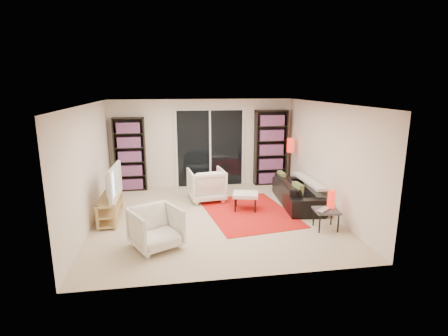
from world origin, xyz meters
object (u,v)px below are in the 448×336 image
at_px(tv_stand, 110,208).
at_px(side_table, 326,212).
at_px(sofa, 297,192).
at_px(armchair_back, 206,185).
at_px(bookshelf_right, 271,148).
at_px(ottoman, 246,195).
at_px(armchair_front, 156,228).
at_px(floor_lamp, 290,150).
at_px(bookshelf_left, 130,154).

relative_size(tv_stand, side_table, 2.37).
distance_m(sofa, armchair_back, 2.20).
bearing_deg(armchair_back, sofa, 156.53).
relative_size(bookshelf_right, tv_stand, 1.78).
height_order(tv_stand, ottoman, tv_stand).
bearing_deg(tv_stand, armchair_back, 25.20).
height_order(armchair_back, armchair_front, armchair_back).
distance_m(tv_stand, armchair_back, 2.36).
bearing_deg(bookshelf_right, floor_lamp, -55.03).
bearing_deg(floor_lamp, armchair_front, -138.65).
distance_m(ottoman, floor_lamp, 2.24).
bearing_deg(side_table, armchair_back, 134.59).
bearing_deg(floor_lamp, bookshelf_right, 124.97).
distance_m(tv_stand, ottoman, 2.93).
xyz_separation_m(bookshelf_right, side_table, (0.17, -3.32, -0.70)).
distance_m(tv_stand, side_table, 4.40).
height_order(armchair_front, ottoman, armchair_front).
bearing_deg(armchair_front, bookshelf_left, 74.36).
height_order(ottoman, side_table, same).
bearing_deg(sofa, armchair_front, 124.06).
distance_m(bookshelf_right, side_table, 3.40).
bearing_deg(ottoman, bookshelf_right, 60.17).
distance_m(bookshelf_right, armchair_front, 4.81).
height_order(bookshelf_right, ottoman, bookshelf_right).
distance_m(bookshelf_right, sofa, 1.97).
xyz_separation_m(sofa, armchair_front, (-3.25, -1.80, 0.06)).
distance_m(armchair_back, ottoman, 1.16).
xyz_separation_m(tv_stand, armchair_front, (0.99, -1.44, 0.10)).
bearing_deg(ottoman, floor_lamp, 43.55).
bearing_deg(tv_stand, floor_lamp, 19.99).
height_order(tv_stand, armchair_back, armchair_back).
height_order(bookshelf_right, tv_stand, bookshelf_right).
bearing_deg(armchair_back, bookshelf_right, -155.52).
relative_size(bookshelf_right, floor_lamp, 1.51).
distance_m(sofa, ottoman, 1.32).
bearing_deg(tv_stand, side_table, -15.09).
bearing_deg(tv_stand, armchair_front, -55.62).
distance_m(sofa, side_table, 1.51).
height_order(bookshelf_left, armchair_front, bookshelf_left).
relative_size(ottoman, side_table, 1.30).
bearing_deg(floor_lamp, ottoman, -136.45).
height_order(tv_stand, floor_lamp, floor_lamp).
relative_size(armchair_front, side_table, 1.59).
relative_size(bookshelf_left, armchair_front, 2.47).
height_order(bookshelf_left, tv_stand, bookshelf_left).
height_order(armchair_front, floor_lamp, floor_lamp).
bearing_deg(armchair_front, bookshelf_right, 22.00).
xyz_separation_m(sofa, ottoman, (-1.31, -0.20, 0.05)).
distance_m(armchair_back, side_table, 3.02).
relative_size(bookshelf_right, side_table, 4.22).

